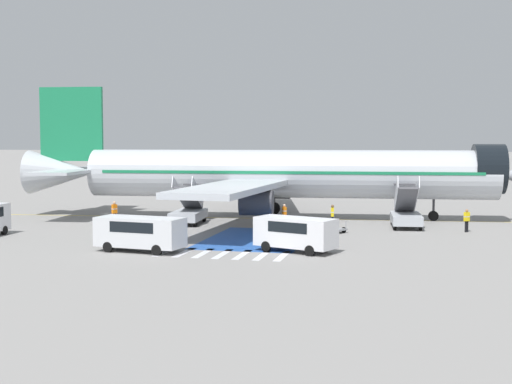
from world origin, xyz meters
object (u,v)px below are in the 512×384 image
at_px(airliner, 282,174).
at_px(baggage_cart, 327,229).
at_px(ground_crew_0, 284,213).
at_px(boarding_stairs_aft, 188,212).
at_px(service_van_0, 140,231).
at_px(fuel_tanker, 243,180).
at_px(ground_crew_2, 332,214).
at_px(service_van_1, 295,231).
at_px(ground_crew_1, 114,211).
at_px(ground_crew_3, 467,219).
at_px(boarding_stairs_forward, 406,214).

relative_size(airliner, baggage_cart, 14.96).
distance_m(baggage_cart, ground_crew_0, 5.25).
xyz_separation_m(boarding_stairs_aft, service_van_0, (1.53, -13.90, 0.27)).
xyz_separation_m(boarding_stairs_aft, fuel_tanker, (-2.67, 29.00, 0.81)).
bearing_deg(ground_crew_2, fuel_tanker, 20.29).
bearing_deg(service_van_1, ground_crew_2, -162.86).
distance_m(airliner, ground_crew_1, 14.32).
distance_m(service_van_1, ground_crew_1, 19.15).
distance_m(boarding_stairs_aft, fuel_tanker, 29.13).
height_order(airliner, baggage_cart, airliner).
bearing_deg(ground_crew_3, boarding_stairs_aft, 137.24).
bearing_deg(ground_crew_1, service_van_0, 59.44).
height_order(airliner, ground_crew_0, airliner).
relative_size(boarding_stairs_forward, service_van_0, 0.96).
bearing_deg(ground_crew_0, service_van_0, 120.70).
height_order(airliner, boarding_stairs_forward, airliner).
bearing_deg(ground_crew_2, service_van_0, 138.84).
xyz_separation_m(fuel_tanker, ground_crew_1, (-2.88, -30.83, -0.72)).
relative_size(boarding_stairs_aft, baggage_cart, 1.79).
bearing_deg(ground_crew_3, service_van_1, -174.53).
height_order(boarding_stairs_aft, ground_crew_0, boarding_stairs_aft).
bearing_deg(boarding_stairs_forward, airliner, 155.49).
xyz_separation_m(ground_crew_0, ground_crew_2, (3.89, -0.70, 0.06)).
relative_size(boarding_stairs_aft, fuel_tanker, 0.63).
distance_m(boarding_stairs_forward, ground_crew_0, 9.42).
relative_size(fuel_tanker, ground_crew_1, 4.63).
bearing_deg(ground_crew_1, baggage_cart, 116.60).
distance_m(airliner, fuel_tanker, 25.64).
height_order(service_van_1, ground_crew_1, service_van_1).
xyz_separation_m(boarding_stairs_forward, fuel_tanker, (-19.69, 27.46, 0.80)).
bearing_deg(service_van_0, service_van_1, 110.04).
height_order(airliner, boarding_stairs_aft, airliner).
relative_size(airliner, ground_crew_2, 25.55).
bearing_deg(service_van_0, boarding_stairs_aft, -165.88).
relative_size(airliner, service_van_0, 8.04).
bearing_deg(ground_crew_0, baggage_cart, -169.44).
bearing_deg(airliner, boarding_stairs_forward, 65.49).
height_order(boarding_stairs_aft, ground_crew_1, boarding_stairs_aft).
distance_m(boarding_stairs_aft, ground_crew_0, 7.68).
bearing_deg(service_van_1, baggage_cart, -163.67).
distance_m(service_van_0, ground_crew_2, 17.32).
bearing_deg(fuel_tanker, ground_crew_2, -62.15).
distance_m(ground_crew_0, ground_crew_1, 13.46).
relative_size(service_van_1, ground_crew_2, 3.00).
distance_m(ground_crew_1, ground_crew_3, 26.99).
relative_size(service_van_0, service_van_1, 1.06).
xyz_separation_m(service_van_1, ground_crew_1, (-16.27, 10.09, -0.17)).
bearing_deg(ground_crew_3, boarding_stairs_forward, 115.31).
relative_size(airliner, service_van_1, 8.53).
relative_size(baggage_cart, ground_crew_3, 1.77).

